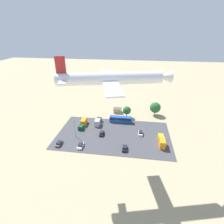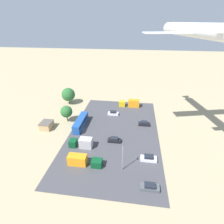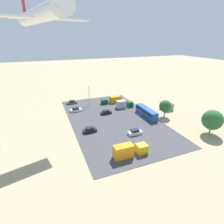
{
  "view_description": "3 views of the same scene",
  "coord_description": "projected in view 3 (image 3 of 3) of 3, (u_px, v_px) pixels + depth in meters",
  "views": [
    {
      "loc": [
        -9.11,
        80.51,
        45.56
      ],
      "look_at": [
        -0.82,
        21.97,
        16.97
      ],
      "focal_mm": 28.0,
      "sensor_mm": 36.0,
      "label": 1
    },
    {
      "loc": [
        50.63,
        17.87,
        34.72
      ],
      "look_at": [
        -4.0,
        10.23,
        5.88
      ],
      "focal_mm": 28.0,
      "sensor_mm": 36.0,
      "label": 2
    },
    {
      "loc": [
        -53.72,
        33.63,
        27.42
      ],
      "look_at": [
        -4.33,
        13.74,
        4.9
      ],
      "focal_mm": 28.0,
      "sensor_mm": 36.0,
      "label": 3
    }
  ],
  "objects": [
    {
      "name": "parked_truck_0",
      "position": [
        129.0,
        151.0,
        43.48
      ],
      "size": [
        2.32,
        9.02,
        3.37
      ],
      "rotation": [
        0.0,
        0.0,
        3.14
      ],
      "color": "gold",
      "rests_on": "ground"
    },
    {
      "name": "parked_truck_1",
      "position": [
        112.0,
        100.0,
        79.97
      ],
      "size": [
        2.34,
        9.24,
        2.87
      ],
      "color": "#0C4723",
      "rests_on": "ground"
    },
    {
      "name": "light_pole_lot_centre",
      "position": [
        89.0,
        95.0,
        75.37
      ],
      "size": [
        0.9,
        0.28,
        8.41
      ],
      "color": "gray",
      "rests_on": "ground"
    },
    {
      "name": "parked_truck_2",
      "position": [
        124.0,
        104.0,
        74.49
      ],
      "size": [
        2.49,
        7.12,
        3.13
      ],
      "rotation": [
        0.0,
        0.0,
        3.14
      ],
      "color": "#0C4723",
      "rests_on": "ground"
    },
    {
      "name": "airplane",
      "position": [
        39.0,
        15.0,
        41.94
      ],
      "size": [
        32.97,
        27.27,
        8.09
      ],
      "rotation": [
        0.0,
        0.0,
        1.82
      ],
      "color": "white"
    },
    {
      "name": "parked_car_0",
      "position": [
        135.0,
        132.0,
        53.74
      ],
      "size": [
        1.8,
        4.3,
        1.65
      ],
      "color": "silver",
      "rests_on": "ground"
    },
    {
      "name": "parked_car_3",
      "position": [
        106.0,
        112.0,
        68.24
      ],
      "size": [
        1.79,
        4.2,
        1.6
      ],
      "rotation": [
        0.0,
        0.0,
        3.14
      ],
      "color": "black",
      "rests_on": "ground"
    },
    {
      "name": "tree_near_shed",
      "position": [
        165.0,
        106.0,
        64.74
      ],
      "size": [
        4.51,
        4.51,
        6.49
      ],
      "color": "brown",
      "rests_on": "ground"
    },
    {
      "name": "ground_plane",
      "position": [
        140.0,
        114.0,
        68.14
      ],
      "size": [
        400.0,
        400.0,
        0.0
      ],
      "primitive_type": "plane",
      "color": "tan"
    },
    {
      "name": "parked_car_4",
      "position": [
        76.0,
        110.0,
        70.65
      ],
      "size": [
        1.98,
        4.47,
        1.59
      ],
      "color": "silver",
      "rests_on": "ground"
    },
    {
      "name": "bus",
      "position": [
        146.0,
        112.0,
        65.95
      ],
      "size": [
        11.67,
        2.6,
        3.16
      ],
      "rotation": [
        0.0,
        0.0,
        1.57
      ],
      "color": "#1E4C9E",
      "rests_on": "ground"
    },
    {
      "name": "parked_car_2",
      "position": [
        72.0,
        102.0,
        78.92
      ],
      "size": [
        1.89,
        4.44,
        1.53
      ],
      "color": "#4C5156",
      "rests_on": "ground"
    },
    {
      "name": "parking_lot_surface",
      "position": [
        113.0,
        119.0,
        64.15
      ],
      "size": [
        52.51,
        30.25,
        0.08
      ],
      "color": "#424247",
      "rests_on": "ground"
    },
    {
      "name": "shed_building",
      "position": [
        167.0,
        106.0,
        72.79
      ],
      "size": [
        4.68,
        3.93,
        2.57
      ],
      "color": "tan",
      "rests_on": "ground"
    },
    {
      "name": "parked_car_1",
      "position": [
        90.0,
        130.0,
        55.03
      ],
      "size": [
        1.92,
        4.14,
        1.63
      ],
      "color": "black",
      "rests_on": "ground"
    },
    {
      "name": "tree_apron_mid",
      "position": [
        212.0,
        120.0,
        52.85
      ],
      "size": [
        6.08,
        6.08,
        7.67
      ],
      "color": "brown",
      "rests_on": "ground"
    }
  ]
}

